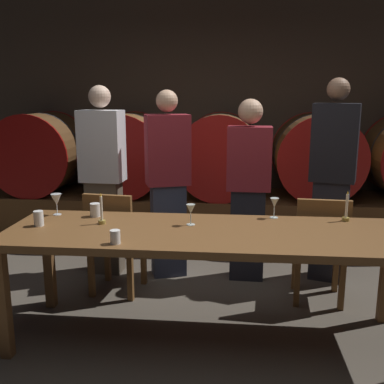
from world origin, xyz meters
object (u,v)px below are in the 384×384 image
Objects in this scene: guest_far_right at (332,180)px; cup_far_left at (39,218)px; dining_table at (209,241)px; cup_center_left at (95,210)px; wine_glass_center at (191,210)px; cup_center_right at (115,237)px; wine_glass_right at (274,204)px; wine_barrel_left at (129,154)px; wine_barrel_far_left at (42,153)px; guest_center_right at (248,189)px; guest_center_left at (168,184)px; candle_right at (346,212)px; chair_left at (114,238)px; wine_glass_left at (56,200)px; wine_barrel_right at (316,156)px; wine_barrel_center at (220,155)px; chair_right at (320,245)px; guest_far_left at (103,180)px; candle_left at (102,215)px.

cup_far_left is (-2.17, -1.13, -0.09)m from guest_far_right.
cup_center_left reaches higher than dining_table.
wine_glass_center is 1.72× the size of cup_center_right.
wine_glass_right is at bearing 12.51° from cup_far_left.
wine_barrel_far_left is at bearing 180.00° from wine_barrel_left.
guest_center_right reaches higher than wine_glass_right.
cup_far_left is (-0.09, -2.26, -0.14)m from wine_barrel_left.
guest_center_left reaches higher than candle_right.
wine_glass_left reaches higher than chair_left.
guest_center_right is (1.36, -1.18, -0.14)m from wine_barrel_left.
wine_barrel_right is (2.14, 0.00, 0.00)m from wine_barrel_left.
wine_barrel_center is 2.17m from candle_right.
dining_table is (1.07, -2.26, -0.26)m from wine_barrel_left.
wine_glass_right is (0.45, 0.36, 0.17)m from dining_table.
wine_barrel_center is 9.04× the size of cup_far_left.
guest_far_right is 2.32m from wine_glass_left.
chair_right is 1.98m from guest_far_left.
wine_barrel_center is 2.15m from wine_glass_center.
wine_barrel_right is at bearing 64.81° from dining_table.
chair_left is 0.64m from candle_left.
cup_center_left is 0.66m from cup_center_right.
guest_center_right is at bearing -41.15° from wine_barrel_left.
chair_left is 0.49m from cup_center_left.
wine_barrel_right reaches higher than wine_glass_left.
chair_left is 0.52× the size of guest_center_left.
cup_center_left is (-0.72, 0.15, -0.06)m from wine_glass_center.
dining_table is 1.12m from guest_center_right.
guest_far_left is 17.64× the size of cup_center_left.
wine_glass_left is (-0.71, -0.81, 0.02)m from guest_center_left.
wine_glass_left is at bearing 87.51° from cup_far_left.
wine_barrel_left is at bearing 87.74° from cup_far_left.
candle_right is (0.11, -0.30, 0.35)m from chair_right.
cup_center_left is at bearing -178.34° from candle_right.
wine_glass_right is 1.30m from cup_center_left.
guest_far_right reaches higher than wine_barrel_right.
cup_center_right is (-0.54, -2.58, -0.15)m from wine_barrel_center.
candle_left is at bearing -172.18° from candle_right.
cup_far_left is at bearing -67.06° from wine_barrel_far_left.
wine_barrel_center is at bearing 0.00° from wine_barrel_left.
guest_center_left is 20.04× the size of cup_center_right.
chair_right is 0.69m from guest_far_right.
cup_far_left is (-0.13, -1.10, -0.06)m from guest_far_left.
guest_center_left is 11.63× the size of wine_glass_center.
wine_barrel_right is 2.54m from chair_left.
guest_center_left is at bearing 107.27° from wine_glass_center.
guest_center_left is 1.31m from cup_far_left.
guest_center_right is (0.28, 1.08, 0.12)m from dining_table.
guest_center_right is at bearing 36.79° from cup_far_left.
wine_glass_left is (-1.99, -0.33, 0.40)m from chair_right.
guest_center_right is 10.18× the size of wine_glass_left.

